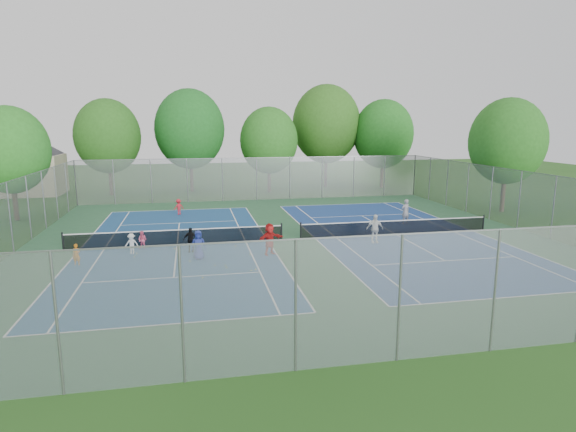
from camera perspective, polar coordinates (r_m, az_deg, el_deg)
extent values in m
plane|color=#224F18|center=(30.27, 0.37, -2.77)|extent=(120.00, 120.00, 0.00)
cube|color=#2A5A38|center=(30.26, 0.37, -2.76)|extent=(32.00, 32.00, 0.01)
cube|color=navy|center=(29.68, -13.00, -3.31)|extent=(10.97, 23.77, 0.01)
cube|color=navy|center=(32.38, 12.60, -2.09)|extent=(10.97, 23.77, 0.01)
cube|color=black|center=(29.58, -13.04, -2.48)|extent=(12.87, 0.10, 0.91)
cube|color=black|center=(32.29, 12.63, -1.34)|extent=(12.87, 0.10, 0.91)
cube|color=gray|center=(45.48, -3.74, 4.41)|extent=(32.00, 0.10, 4.00)
cube|color=gray|center=(15.04, 13.07, -9.54)|extent=(32.00, 0.10, 4.00)
cube|color=gray|center=(30.91, -30.07, -0.19)|extent=(0.10, 32.00, 4.00)
cube|color=gray|center=(36.59, 25.74, 1.73)|extent=(0.10, 32.00, 4.00)
cube|color=#B7A88C|center=(55.40, -28.20, 4.31)|extent=(6.00, 5.00, 4.00)
pyramid|color=#2D2D33|center=(55.16, -28.60, 8.64)|extent=(11.03, 11.03, 2.20)
cylinder|color=#443326|center=(51.69, -20.28, 4.26)|extent=(0.36, 0.36, 3.50)
ellipsoid|color=#255618|center=(51.42, -20.59, 8.86)|extent=(6.40, 6.40, 7.36)
cylinder|color=#443326|center=(52.05, -11.37, 4.96)|extent=(0.36, 0.36, 3.85)
ellipsoid|color=#19571C|center=(51.78, -11.57, 10.06)|extent=(7.20, 7.20, 8.28)
cylinder|color=#443326|center=(50.73, -2.25, 4.62)|extent=(0.36, 0.36, 3.15)
ellipsoid|color=#25621C|center=(50.45, -2.28, 8.94)|extent=(6.00, 6.00, 6.90)
cylinder|color=#443326|center=(55.10, 4.48, 5.65)|extent=(0.36, 0.36, 4.20)
ellipsoid|color=#2A5819|center=(54.87, 4.56, 10.80)|extent=(7.60, 7.60, 8.74)
cylinder|color=#443326|center=(55.22, 11.07, 5.13)|extent=(0.36, 0.36, 3.50)
ellipsoid|color=#1F601C|center=(54.96, 11.23, 9.51)|extent=(6.60, 6.60, 7.59)
cylinder|color=#443326|center=(41.29, -29.63, 1.72)|extent=(0.36, 0.36, 3.15)
ellipsoid|color=#256B1F|center=(40.95, -30.12, 6.80)|extent=(5.60, 5.60, 6.44)
cylinder|color=#443326|center=(43.17, 24.14, 2.78)|extent=(0.36, 0.36, 3.50)
ellipsoid|color=#225C1A|center=(42.85, 24.57, 8.07)|extent=(6.00, 6.00, 6.90)
cube|color=#1940BE|center=(29.74, -10.66, -2.93)|extent=(0.37, 0.37, 0.28)
cube|color=green|center=(29.58, -10.61, -2.67)|extent=(0.38, 0.38, 0.62)
imported|color=#C66812|center=(26.97, -23.79, -4.22)|extent=(0.45, 0.34, 1.12)
imported|color=#EE5C81|center=(29.11, -16.87, -2.74)|extent=(0.64, 0.59, 1.06)
imported|color=silver|center=(28.14, -18.04, -3.15)|extent=(0.80, 0.51, 1.17)
imported|color=black|center=(27.70, -11.48, -2.79)|extent=(0.85, 0.38, 1.42)
imported|color=navy|center=(26.10, -10.57, -3.41)|extent=(0.80, 0.54, 1.59)
imported|color=red|center=(26.56, -2.18, -2.76)|extent=(1.70, 1.26, 1.78)
imported|color=red|center=(39.17, -12.83, 1.06)|extent=(0.93, 0.76, 1.25)
imported|color=gray|center=(35.69, 13.74, 0.51)|extent=(0.74, 0.58, 1.80)
imported|color=white|center=(29.64, 10.24, -1.49)|extent=(1.05, 0.46, 1.76)
sphere|color=#DDE936|center=(28.57, -6.25, -3.60)|extent=(0.07, 0.07, 0.07)
sphere|color=gold|center=(27.53, -17.73, -4.63)|extent=(0.07, 0.07, 0.07)
sphere|color=#D1E535|center=(25.95, -11.57, -5.27)|extent=(0.07, 0.07, 0.07)
sphere|color=yellow|center=(28.60, -13.28, -3.82)|extent=(0.07, 0.07, 0.07)
sphere|color=yellow|center=(23.11, -10.09, -7.26)|extent=(0.07, 0.07, 0.07)
sphere|color=yellow|center=(24.03, -3.86, -6.39)|extent=(0.07, 0.07, 0.07)
sphere|color=#C3E435|center=(28.10, -17.49, -4.31)|extent=(0.07, 0.07, 0.07)
sphere|color=#D6E535|center=(24.50, -7.26, -6.11)|extent=(0.07, 0.07, 0.07)
sphere|color=#D0F438|center=(23.89, -4.39, -6.50)|extent=(0.07, 0.07, 0.07)
sphere|color=gold|center=(24.86, -7.44, -5.86)|extent=(0.07, 0.07, 0.07)
sphere|color=gold|center=(24.93, -8.64, -5.84)|extent=(0.07, 0.07, 0.07)
sphere|color=#B9D130|center=(26.75, -4.54, -4.58)|extent=(0.07, 0.07, 0.07)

